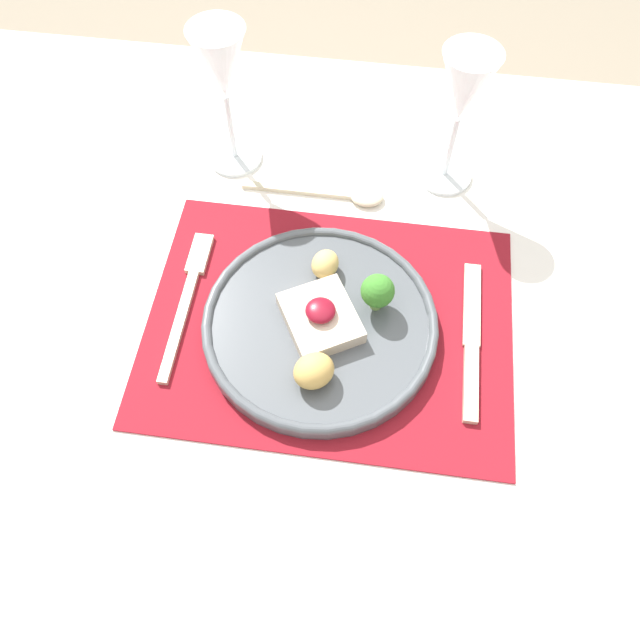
{
  "coord_description": "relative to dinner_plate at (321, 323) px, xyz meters",
  "views": [
    {
      "loc": [
        0.04,
        -0.37,
        1.37
      ],
      "look_at": [
        -0.01,
        -0.01,
        0.75
      ],
      "focal_mm": 35.0,
      "sensor_mm": 36.0,
      "label": 1
    }
  ],
  "objects": [
    {
      "name": "placemat",
      "position": [
        0.01,
        0.01,
        -0.02
      ],
      "size": [
        0.43,
        0.33,
        0.0
      ],
      "primitive_type": "cube",
      "color": "maroon",
      "rests_on": "dining_table"
    },
    {
      "name": "wine_glass_far",
      "position": [
        -0.16,
        0.26,
        0.13
      ],
      "size": [
        0.07,
        0.07,
        0.2
      ],
      "color": "white",
      "rests_on": "dining_table"
    },
    {
      "name": "dinner_plate",
      "position": [
        0.0,
        0.0,
        0.0
      ],
      "size": [
        0.27,
        0.27,
        0.07
      ],
      "color": "#4C5156",
      "rests_on": "placemat"
    },
    {
      "name": "dining_table",
      "position": [
        0.01,
        0.01,
        -0.11
      ],
      "size": [
        1.23,
        0.96,
        0.73
      ],
      "color": "white",
      "rests_on": "ground_plane"
    },
    {
      "name": "fork",
      "position": [
        -0.17,
        0.03,
        -0.01
      ],
      "size": [
        0.02,
        0.21,
        0.01
      ],
      "rotation": [
        0.0,
        0.0,
        0.04
      ],
      "color": "beige",
      "rests_on": "placemat"
    },
    {
      "name": "wine_glass_near",
      "position": [
        0.13,
        0.27,
        0.12
      ],
      "size": [
        0.07,
        0.07,
        0.19
      ],
      "color": "white",
      "rests_on": "dining_table"
    },
    {
      "name": "knife",
      "position": [
        0.17,
        -0.0,
        -0.01
      ],
      "size": [
        0.02,
        0.21,
        0.01
      ],
      "rotation": [
        0.0,
        0.0,
        0.04
      ],
      "color": "beige",
      "rests_on": "placemat"
    },
    {
      "name": "ground_plane",
      "position": [
        0.01,
        0.01,
        -0.74
      ],
      "size": [
        8.0,
        8.0,
        0.0
      ],
      "primitive_type": "plane",
      "color": "gray"
    },
    {
      "name": "spoon",
      "position": [
        0.0,
        0.21,
        -0.01
      ],
      "size": [
        0.19,
        0.04,
        0.01
      ],
      "rotation": [
        0.0,
        0.0,
        0.0
      ],
      "color": "beige",
      "rests_on": "dining_table"
    }
  ]
}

